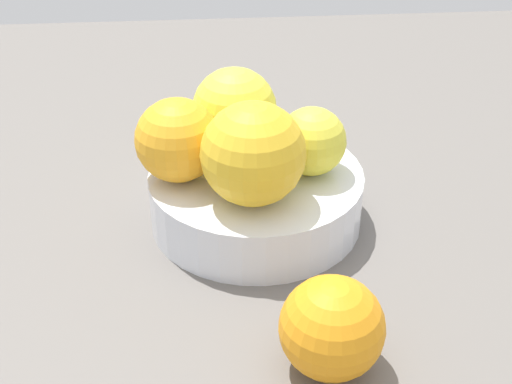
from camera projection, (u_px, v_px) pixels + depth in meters
The scene contains 7 objects.
ground_plane at pixel (256, 227), 67.51cm from camera, with size 110.00×110.00×2.00cm, color #66605B.
fruit_bowl at pixel (256, 198), 65.69cm from camera, with size 19.33×19.33×4.96cm.
orange_in_bowl_0 at pixel (234, 109), 66.26cm from camera, with size 7.84×7.84×7.84cm, color yellow.
orange_in_bowl_1 at pixel (253, 154), 58.47cm from camera, with size 8.74×8.74×8.74cm, color yellow.
orange_in_bowl_2 at pixel (177, 142), 61.57cm from camera, with size 7.39×7.39×7.39cm, color #F9A823.
orange_in_bowl_3 at pixel (311, 140), 63.16cm from camera, with size 6.12×6.12×6.12cm, color yellow.
orange_loose_0 at pixel (332, 328), 49.52cm from camera, with size 7.44×7.44×7.44cm, color orange.
Camera 1 is at (-54.66, 4.40, 38.52)cm, focal length 50.48 mm.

